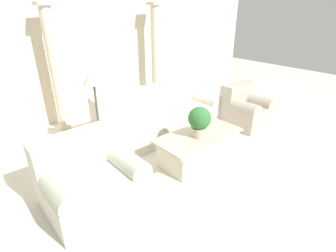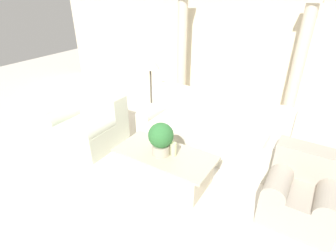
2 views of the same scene
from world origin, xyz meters
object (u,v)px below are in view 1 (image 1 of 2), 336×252
coffee_table (198,147)px  loveseat (90,177)px  sofa_long (160,115)px  potted_plant (199,121)px  floor_lamp (94,83)px  armchair (245,108)px

coffee_table → loveseat: bearing=173.3°
sofa_long → potted_plant: 1.31m
sofa_long → loveseat: same height
loveseat → coffee_table: size_ratio=0.81×
loveseat → floor_lamp: bearing=56.9°
sofa_long → floor_lamp: size_ratio=1.69×
coffee_table → floor_lamp: size_ratio=0.97×
armchair → loveseat: bearing=-177.8°
sofa_long → potted_plant: (-0.22, -1.24, 0.37)m
potted_plant → armchair: size_ratio=0.56×
loveseat → floor_lamp: (0.66, 1.01, 0.86)m
coffee_table → potted_plant: bearing=-137.6°
floor_lamp → armchair: floor_lamp is taller
coffee_table → potted_plant: (-0.04, -0.04, 0.48)m
sofa_long → potted_plant: size_ratio=5.23×
loveseat → potted_plant: 1.75m
armchair → potted_plant: bearing=-168.3°
coffee_table → potted_plant: size_ratio=2.99×
sofa_long → armchair: size_ratio=2.95×
loveseat → armchair: loveseat is taller
sofa_long → potted_plant: bearing=-100.3°
floor_lamp → loveseat: bearing=-123.1°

